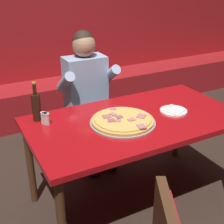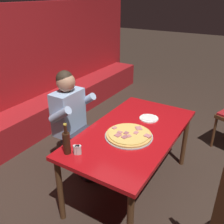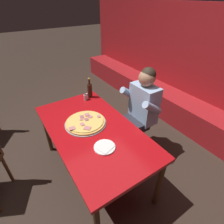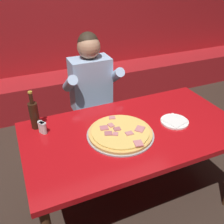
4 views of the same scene
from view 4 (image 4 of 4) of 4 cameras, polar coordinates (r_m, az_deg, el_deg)
The scene contains 11 objects.
ground_plane at distance 2.34m, azimuth 4.21°, elevation -19.25°, with size 24.00×24.00×0.00m, color #33261E.
booth_wall_panel at distance 3.65m, azimuth -11.60°, elevation 17.17°, with size 6.80×0.16×1.90m, color #A3191E.
booth_bench at distance 3.60m, azimuth -9.22°, elevation 4.95°, with size 6.46×0.48×0.46m, color #A3191E.
main_dining_table at distance 1.87m, azimuth 5.01°, elevation -5.81°, with size 1.58×0.86×0.75m.
pizza at distance 1.75m, azimuth 1.94°, elevation -4.80°, with size 0.47×0.47×0.05m.
plate_white_paper at distance 1.95m, azimuth 14.08°, elevation -2.08°, with size 0.21×0.21×0.02m.
beer_bottle at distance 1.86m, azimuth -17.37°, elevation -0.53°, with size 0.07×0.07×0.29m.
shaker_parmesan at distance 1.84m, azimuth -15.95°, elevation -3.32°, with size 0.04×0.04×0.09m.
shaker_black_pepper at distance 1.82m, azimuth -15.24°, elevation -3.71°, with size 0.04×0.04×0.09m.
shaker_oregano at distance 1.83m, azimuth -15.62°, elevation -3.57°, with size 0.04×0.04×0.09m.
diner_seated_blue_shirt at distance 2.40m, azimuth -4.17°, elevation 3.95°, with size 0.53×0.53×1.27m.
Camera 4 is at (-0.74, -1.30, 1.80)m, focal length 40.00 mm.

